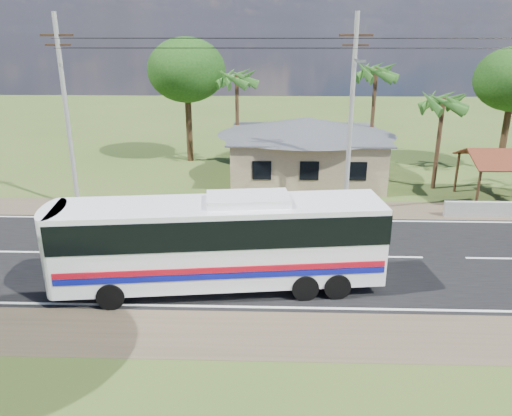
{
  "coord_description": "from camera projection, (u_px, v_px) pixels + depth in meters",
  "views": [
    {
      "loc": [
        -1.39,
        -21.45,
        10.1
      ],
      "look_at": [
        -2.11,
        1.0,
        2.03
      ],
      "focal_mm": 35.0,
      "sensor_mm": 36.0,
      "label": 1
    }
  ],
  "objects": [
    {
      "name": "palm_far",
      "position": [
        237.0,
        79.0,
        36.47
      ],
      "size": [
        2.8,
        2.8,
        7.7
      ],
      "color": "#47301E",
      "rests_on": "ground"
    },
    {
      "name": "palm_near",
      "position": [
        443.0,
        103.0,
        31.68
      ],
      "size": [
        2.8,
        2.8,
        6.7
      ],
      "color": "#47301E",
      "rests_on": "ground"
    },
    {
      "name": "waiting_shed",
      "position": [
        509.0,
        158.0,
        30.23
      ],
      "size": [
        5.2,
        4.48,
        3.35
      ],
      "color": "#3A2715",
      "rests_on": "ground"
    },
    {
      "name": "coach_bus",
      "position": [
        222.0,
        237.0,
        19.9
      ],
      "size": [
        13.15,
        4.27,
        4.01
      ],
      "rotation": [
        0.0,
        0.0,
        0.12
      ],
      "color": "white",
      "rests_on": "ground"
    },
    {
      "name": "ground",
      "position": [
        300.0,
        256.0,
        23.55
      ],
      "size": [
        120.0,
        120.0,
        0.0
      ],
      "primitive_type": "plane",
      "color": "#364E1C",
      "rests_on": "ground"
    },
    {
      "name": "concrete_barrier",
      "position": [
        507.0,
        210.0,
        28.3
      ],
      "size": [
        7.0,
        0.3,
        0.9
      ],
      "primitive_type": "cube",
      "color": "#9E9E99",
      "rests_on": "ground"
    },
    {
      "name": "road",
      "position": [
        300.0,
        256.0,
        23.55
      ],
      "size": [
        120.0,
        16.0,
        0.03
      ],
      "color": "black",
      "rests_on": "ground"
    },
    {
      "name": "tree_behind_house",
      "position": [
        187.0,
        70.0,
        38.32
      ],
      "size": [
        6.0,
        6.0,
        9.61
      ],
      "color": "#47301E",
      "rests_on": "ground"
    },
    {
      "name": "motorcycle",
      "position": [
        326.0,
        209.0,
        28.2
      ],
      "size": [
        2.03,
        0.88,
        1.03
      ],
      "primitive_type": "imported",
      "rotation": [
        0.0,
        0.0,
        1.67
      ],
      "color": "black",
      "rests_on": "ground"
    },
    {
      "name": "palm_mid",
      "position": [
        376.0,
        73.0,
        35.53
      ],
      "size": [
        2.8,
        2.8,
        8.2
      ],
      "color": "#47301E",
      "rests_on": "ground"
    },
    {
      "name": "house",
      "position": [
        306.0,
        142.0,
        34.85
      ],
      "size": [
        12.4,
        10.0,
        5.0
      ],
      "color": "tan",
      "rests_on": "ground"
    },
    {
      "name": "utility_poles",
      "position": [
        345.0,
        112.0,
        27.62
      ],
      "size": [
        32.8,
        2.22,
        11.0
      ],
      "color": "#9E9E99",
      "rests_on": "ground"
    }
  ]
}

